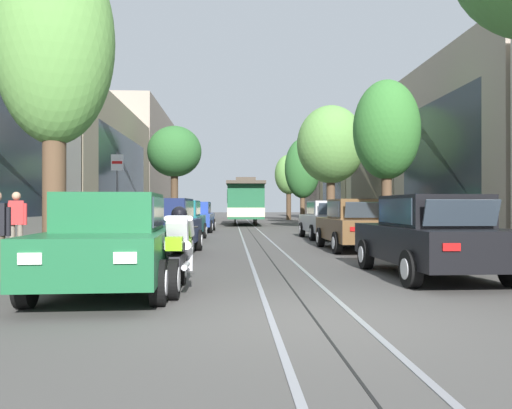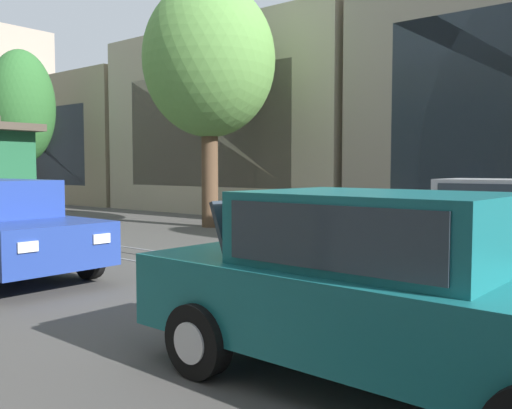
{
  "view_description": "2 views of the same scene",
  "coord_description": "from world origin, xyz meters",
  "px_view_note": "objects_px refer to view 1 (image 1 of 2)",
  "views": [
    {
      "loc": [
        -1.01,
        -6.42,
        1.38
      ],
      "look_at": [
        0.6,
        27.46,
        1.46
      ],
      "focal_mm": 37.06,
      "sensor_mm": 36.0,
      "label": 1
    },
    {
      "loc": [
        -7.16,
        12.63,
        1.78
      ],
      "look_at": [
        0.85,
        19.15,
        1.09
      ],
      "focal_mm": 38.78,
      "sensor_mm": 36.0,
      "label": 2
    }
  ],
  "objects_px": {
    "parked_car_black_near_right": "(431,236)",
    "parked_car_silver_mid_right": "(328,220)",
    "street_tree_kerb_right_fourth": "(302,169)",
    "motorcycle_with_rider": "(179,251)",
    "parked_car_green_near_left": "(111,242)",
    "parked_car_blue_fourth_left": "(195,217)",
    "parked_car_teal_mid_left": "(179,220)",
    "street_tree_kerb_left_second": "(174,152)",
    "cable_car_trolley": "(245,202)",
    "fire_hydrant": "(399,235)",
    "pedestrian_on_left_pavement": "(16,221)",
    "street_sign_post": "(117,191)",
    "street_tree_kerb_left_near": "(54,47)",
    "street_tree_kerb_right_second": "(387,131)",
    "pedestrian_crossing_far": "(151,214)",
    "street_tree_kerb_right_mid": "(331,145)",
    "parked_car_brown_second_right": "(356,224)",
    "parked_car_navy_second_left": "(163,226)",
    "street_tree_kerb_right_far": "(289,175)"
  },
  "relations": [
    {
      "from": "parked_car_blue_fourth_left",
      "to": "fire_hydrant",
      "type": "xyz_separation_m",
      "value": [
        7.33,
        -11.16,
        -0.38
      ]
    },
    {
      "from": "street_tree_kerb_left_near",
      "to": "pedestrian_crossing_far",
      "type": "xyz_separation_m",
      "value": [
        -1.34,
        21.75,
        -3.72
      ]
    },
    {
      "from": "parked_car_teal_mid_left",
      "to": "street_tree_kerb_left_second",
      "type": "height_order",
      "value": "street_tree_kerb_left_second"
    },
    {
      "from": "parked_car_black_near_right",
      "to": "street_tree_kerb_right_second",
      "type": "distance_m",
      "value": 11.2
    },
    {
      "from": "fire_hydrant",
      "to": "parked_car_silver_mid_right",
      "type": "bearing_deg",
      "value": 105.59
    },
    {
      "from": "street_tree_kerb_right_second",
      "to": "street_tree_kerb_right_fourth",
      "type": "bearing_deg",
      "value": 91.36
    },
    {
      "from": "cable_car_trolley",
      "to": "fire_hydrant",
      "type": "relative_size",
      "value": 10.89
    },
    {
      "from": "street_tree_kerb_left_second",
      "to": "motorcycle_with_rider",
      "type": "xyz_separation_m",
      "value": [
        3.04,
        -27.91,
        -4.39
      ]
    },
    {
      "from": "parked_car_silver_mid_right",
      "to": "pedestrian_on_left_pavement",
      "type": "bearing_deg",
      "value": -140.98
    },
    {
      "from": "pedestrian_on_left_pavement",
      "to": "fire_hydrant",
      "type": "distance_m",
      "value": 11.42
    },
    {
      "from": "parked_car_teal_mid_left",
      "to": "street_tree_kerb_right_fourth",
      "type": "bearing_deg",
      "value": 69.16
    },
    {
      "from": "street_tree_kerb_left_near",
      "to": "pedestrian_on_left_pavement",
      "type": "height_order",
      "value": "street_tree_kerb_left_near"
    },
    {
      "from": "motorcycle_with_rider",
      "to": "street_sign_post",
      "type": "distance_m",
      "value": 7.86
    },
    {
      "from": "parked_car_brown_second_right",
      "to": "street_tree_kerb_left_near",
      "type": "relative_size",
      "value": 0.64
    },
    {
      "from": "street_tree_kerb_left_near",
      "to": "street_tree_kerb_right_mid",
      "type": "xyz_separation_m",
      "value": [
        9.41,
        19.71,
        0.32
      ]
    },
    {
      "from": "street_tree_kerb_left_second",
      "to": "cable_car_trolley",
      "type": "distance_m",
      "value": 6.1
    },
    {
      "from": "pedestrian_on_left_pavement",
      "to": "street_sign_post",
      "type": "xyz_separation_m",
      "value": [
        2.23,
        1.76,
        0.84
      ]
    },
    {
      "from": "street_tree_kerb_left_second",
      "to": "pedestrian_on_left_pavement",
      "type": "relative_size",
      "value": 3.93
    },
    {
      "from": "parked_car_navy_second_left",
      "to": "street_tree_kerb_right_far",
      "type": "xyz_separation_m",
      "value": [
        7.55,
        36.23,
        3.56
      ]
    },
    {
      "from": "cable_car_trolley",
      "to": "fire_hydrant",
      "type": "distance_m",
      "value": 21.37
    },
    {
      "from": "street_tree_kerb_left_second",
      "to": "fire_hydrant",
      "type": "xyz_separation_m",
      "value": [
        9.32,
        -19.48,
        -4.61
      ]
    },
    {
      "from": "cable_car_trolley",
      "to": "motorcycle_with_rider",
      "type": "distance_m",
      "value": 29.37
    },
    {
      "from": "parked_car_green_near_left",
      "to": "street_tree_kerb_right_far",
      "type": "distance_m",
      "value": 43.38
    },
    {
      "from": "parked_car_green_near_left",
      "to": "pedestrian_on_left_pavement",
      "type": "distance_m",
      "value": 6.55
    },
    {
      "from": "street_tree_kerb_right_fourth",
      "to": "street_sign_post",
      "type": "relative_size",
      "value": 2.25
    },
    {
      "from": "parked_car_black_near_right",
      "to": "parked_car_silver_mid_right",
      "type": "bearing_deg",
      "value": 89.01
    },
    {
      "from": "street_tree_kerb_right_fourth",
      "to": "motorcycle_with_rider",
      "type": "relative_size",
      "value": 3.35
    },
    {
      "from": "street_tree_kerb_left_near",
      "to": "parked_car_brown_second_right",
      "type": "bearing_deg",
      "value": 35.39
    },
    {
      "from": "parked_car_black_near_right",
      "to": "street_tree_kerb_right_far",
      "type": "relative_size",
      "value": 0.69
    },
    {
      "from": "parked_car_black_near_right",
      "to": "street_tree_kerb_left_second",
      "type": "height_order",
      "value": "street_tree_kerb_left_second"
    },
    {
      "from": "street_tree_kerb_left_near",
      "to": "pedestrian_on_left_pavement",
      "type": "xyz_separation_m",
      "value": [
        -2.02,
        3.17,
        -3.62
      ]
    },
    {
      "from": "parked_car_blue_fourth_left",
      "to": "street_tree_kerb_right_fourth",
      "type": "bearing_deg",
      "value": 60.22
    },
    {
      "from": "cable_car_trolley",
      "to": "fire_hydrant",
      "type": "bearing_deg",
      "value": -78.0
    },
    {
      "from": "street_tree_kerb_left_second",
      "to": "pedestrian_on_left_pavement",
      "type": "xyz_separation_m",
      "value": [
        -1.73,
        -22.32,
        -4.05
      ]
    },
    {
      "from": "street_tree_kerb_left_near",
      "to": "street_tree_kerb_right_second",
      "type": "relative_size",
      "value": 1.08
    },
    {
      "from": "street_tree_kerb_right_mid",
      "to": "street_tree_kerb_right_fourth",
      "type": "bearing_deg",
      "value": 91.21
    },
    {
      "from": "pedestrian_crossing_far",
      "to": "street_sign_post",
      "type": "relative_size",
      "value": 0.53
    },
    {
      "from": "parked_car_blue_fourth_left",
      "to": "street_tree_kerb_right_far",
      "type": "bearing_deg",
      "value": 72.03
    },
    {
      "from": "parked_car_green_near_left",
      "to": "cable_car_trolley",
      "type": "distance_m",
      "value": 29.3
    },
    {
      "from": "parked_car_brown_second_right",
      "to": "fire_hydrant",
      "type": "relative_size",
      "value": 5.2
    },
    {
      "from": "street_tree_kerb_right_fourth",
      "to": "street_tree_kerb_right_far",
      "type": "relative_size",
      "value": 1.05
    },
    {
      "from": "pedestrian_crossing_far",
      "to": "motorcycle_with_rider",
      "type": "bearing_deg",
      "value": -80.39
    },
    {
      "from": "parked_car_green_near_left",
      "to": "parked_car_blue_fourth_left",
      "type": "relative_size",
      "value": 1.01
    },
    {
      "from": "parked_car_green_near_left",
      "to": "parked_car_brown_second_right",
      "type": "relative_size",
      "value": 1.01
    },
    {
      "from": "parked_car_black_near_right",
      "to": "pedestrian_on_left_pavement",
      "type": "xyz_separation_m",
      "value": [
        -9.46,
        4.04,
        0.19
      ]
    },
    {
      "from": "cable_car_trolley",
      "to": "street_tree_kerb_left_near",
      "type": "bearing_deg",
      "value": -99.7
    },
    {
      "from": "parked_car_green_near_left",
      "to": "cable_car_trolley",
      "type": "bearing_deg",
      "value": 84.22
    },
    {
      "from": "parked_car_green_near_left",
      "to": "parked_car_silver_mid_right",
      "type": "relative_size",
      "value": 1.01
    },
    {
      "from": "parked_car_navy_second_left",
      "to": "fire_hydrant",
      "type": "relative_size",
      "value": 5.25
    },
    {
      "from": "parked_car_brown_second_right",
      "to": "cable_car_trolley",
      "type": "distance_m",
      "value": 21.79
    }
  ]
}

